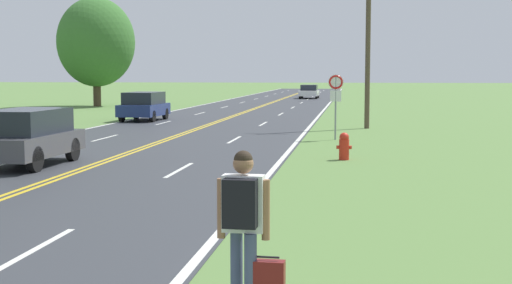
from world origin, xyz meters
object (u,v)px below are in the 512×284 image
(car_dark_blue_hatchback_approaching, at_px, (144,106))
(car_dark_grey_hatchback_nearest, at_px, (27,136))
(hitchhiker_person, at_px, (243,212))
(car_white_sedan_mid_near, at_px, (309,91))
(fire_hydrant, at_px, (344,146))
(tree_mid_treeline, at_px, (96,42))
(traffic_sign, at_px, (336,91))

(car_dark_blue_hatchback_approaching, bearing_deg, car_dark_grey_hatchback_nearest, -171.65)
(hitchhiker_person, height_order, car_dark_blue_hatchback_approaching, hitchhiker_person)
(car_dark_blue_hatchback_approaching, distance_m, car_white_sedan_mid_near, 37.30)
(car_dark_grey_hatchback_nearest, distance_m, car_white_sedan_mid_near, 56.27)
(hitchhiker_person, bearing_deg, car_dark_grey_hatchback_nearest, 37.82)
(fire_hydrant, bearing_deg, hitchhiker_person, -93.76)
(fire_hydrant, relative_size, car_dark_blue_hatchback_approaching, 0.21)
(tree_mid_treeline, height_order, car_dark_grey_hatchback_nearest, tree_mid_treeline)
(fire_hydrant, height_order, car_dark_blue_hatchback_approaching, car_dark_blue_hatchback_approaching)
(hitchhiker_person, distance_m, car_dark_grey_hatchback_nearest, 13.92)
(car_white_sedan_mid_near, bearing_deg, hitchhiker_person, 3.50)
(tree_mid_treeline, bearing_deg, traffic_sign, -53.29)
(car_dark_grey_hatchback_nearest, bearing_deg, hitchhiker_person, -144.24)
(fire_hydrant, xyz_separation_m, traffic_sign, (-0.44, 6.57, 1.53))
(fire_hydrant, distance_m, car_dark_grey_hatchback_nearest, 9.36)
(hitchhiker_person, bearing_deg, fire_hydrant, -1.14)
(hitchhiker_person, distance_m, car_dark_blue_hatchback_approaching, 32.53)
(traffic_sign, xyz_separation_m, car_white_sedan_mid_near, (-4.02, 46.80, -1.22))
(fire_hydrant, relative_size, car_white_sedan_mid_near, 0.18)
(tree_mid_treeline, bearing_deg, car_dark_blue_hatchback_approaching, -61.65)
(fire_hydrant, bearing_deg, car_dark_blue_hatchback_approaching, 124.23)
(fire_hydrant, height_order, tree_mid_treeline, tree_mid_treeline)
(hitchhiker_person, distance_m, traffic_sign, 20.68)
(car_dark_grey_hatchback_nearest, bearing_deg, traffic_sign, -41.92)
(car_white_sedan_mid_near, bearing_deg, tree_mid_treeline, -37.21)
(tree_mid_treeline, relative_size, car_white_sedan_mid_near, 1.83)
(fire_hydrant, height_order, car_dark_grey_hatchback_nearest, car_dark_grey_hatchback_nearest)
(car_dark_blue_hatchback_approaching, bearing_deg, fire_hydrant, -144.53)
(tree_mid_treeline, bearing_deg, fire_hydrant, -58.59)
(fire_hydrant, xyz_separation_m, car_dark_blue_hatchback_approaching, (-11.37, 16.72, 0.42))
(tree_mid_treeline, distance_m, car_white_sedan_mid_near, 26.07)
(tree_mid_treeline, xyz_separation_m, car_white_sedan_mid_near, (15.72, 20.33, -4.36))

